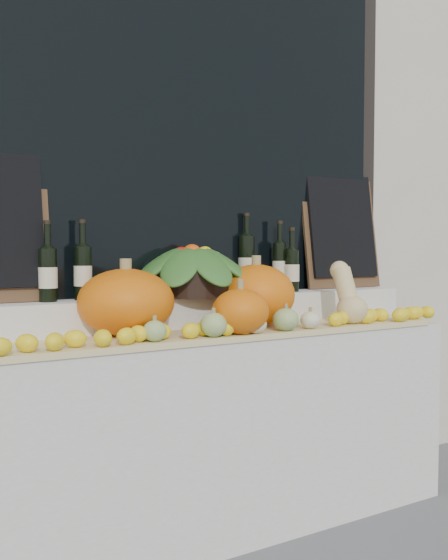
# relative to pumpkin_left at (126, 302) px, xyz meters

# --- Properties ---
(storefront_facade) EXTENTS (7.00, 0.94, 4.50)m
(storefront_facade) POSITION_rel_pumpkin_left_xyz_m (0.43, 0.74, 1.21)
(storefront_facade) COLOR beige
(storefront_facade) RESTS_ON ground
(display_sill) EXTENTS (2.30, 0.55, 0.88)m
(display_sill) POSITION_rel_pumpkin_left_xyz_m (0.43, 0.02, -0.60)
(display_sill) COLOR silver
(display_sill) RESTS_ON ground
(rear_tier) EXTENTS (2.30, 0.25, 0.16)m
(rear_tier) POSITION_rel_pumpkin_left_xyz_m (0.43, 0.17, -0.08)
(rear_tier) COLOR silver
(rear_tier) RESTS_ON display_sill
(straw_bedding) EXTENTS (2.10, 0.32, 0.02)m
(straw_bedding) POSITION_rel_pumpkin_left_xyz_m (0.43, -0.10, -0.15)
(straw_bedding) COLOR tan
(straw_bedding) RESTS_ON display_sill
(pumpkin_left) EXTENTS (0.52, 0.52, 0.27)m
(pumpkin_left) POSITION_rel_pumpkin_left_xyz_m (0.00, 0.00, 0.00)
(pumpkin_left) COLOR orange
(pumpkin_left) RESTS_ON straw_bedding
(pumpkin_right) EXTENTS (0.36, 0.36, 0.28)m
(pumpkin_right) POSITION_rel_pumpkin_left_xyz_m (0.63, 0.00, 0.00)
(pumpkin_right) COLOR orange
(pumpkin_right) RESTS_ON straw_bedding
(pumpkin_center) EXTENTS (0.30, 0.30, 0.19)m
(pumpkin_center) POSITION_rel_pumpkin_left_xyz_m (0.42, -0.20, -0.04)
(pumpkin_center) COLOR orange
(pumpkin_center) RESTS_ON straw_bedding
(butternut_squash) EXTENTS (0.15, 0.21, 0.29)m
(butternut_squash) POSITION_rel_pumpkin_left_xyz_m (1.05, -0.15, -0.01)
(butternut_squash) COLOR #E1C384
(butternut_squash) RESTS_ON straw_bedding
(decorative_gourds) EXTENTS (1.11, 0.17, 0.15)m
(decorative_gourds) POSITION_rel_pumpkin_left_xyz_m (0.54, -0.21, -0.09)
(decorative_gourds) COLOR #347021
(decorative_gourds) RESTS_ON straw_bedding
(lemon_heap) EXTENTS (2.20, 0.16, 0.06)m
(lemon_heap) POSITION_rel_pumpkin_left_xyz_m (0.43, -0.21, -0.10)
(lemon_heap) COLOR yellow
(lemon_heap) RESTS_ON straw_bedding
(produce_bowl) EXTENTS (0.63, 0.63, 0.25)m
(produce_bowl) POSITION_rel_pumpkin_left_xyz_m (0.39, 0.16, 0.12)
(produce_bowl) COLOR black
(produce_bowl) RESTS_ON rear_tier
(wine_bottle_far_left) EXTENTS (0.08, 0.08, 0.33)m
(wine_bottle_far_left) POSITION_rel_pumpkin_left_xyz_m (-0.26, 0.18, 0.11)
(wine_bottle_far_left) COLOR black
(wine_bottle_far_left) RESTS_ON rear_tier
(wine_bottle_near_left) EXTENTS (0.08, 0.08, 0.34)m
(wine_bottle_near_left) POSITION_rel_pumpkin_left_xyz_m (-0.11, 0.19, 0.12)
(wine_bottle_near_left) COLOR black
(wine_bottle_near_left) RESTS_ON rear_tier
(wine_bottle_tall) EXTENTS (0.08, 0.08, 0.39)m
(wine_bottle_tall) POSITION_rel_pumpkin_left_xyz_m (0.73, 0.23, 0.14)
(wine_bottle_tall) COLOR black
(wine_bottle_tall) RESTS_ON rear_tier
(wine_bottle_near_right) EXTENTS (0.08, 0.08, 0.35)m
(wine_bottle_near_right) POSITION_rel_pumpkin_left_xyz_m (0.91, 0.19, 0.13)
(wine_bottle_near_right) COLOR black
(wine_bottle_near_right) RESTS_ON rear_tier
(wine_bottle_far_right) EXTENTS (0.08, 0.08, 0.32)m
(wine_bottle_far_right) POSITION_rel_pumpkin_left_xyz_m (0.94, 0.14, 0.11)
(wine_bottle_far_right) COLOR black
(wine_bottle_far_right) RESTS_ON rear_tier
(chalkboard_right) EXTENTS (0.50, 0.12, 0.62)m
(chalkboard_right) POSITION_rel_pumpkin_left_xyz_m (1.35, 0.24, 0.32)
(chalkboard_right) COLOR #4C331E
(chalkboard_right) RESTS_ON rear_tier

